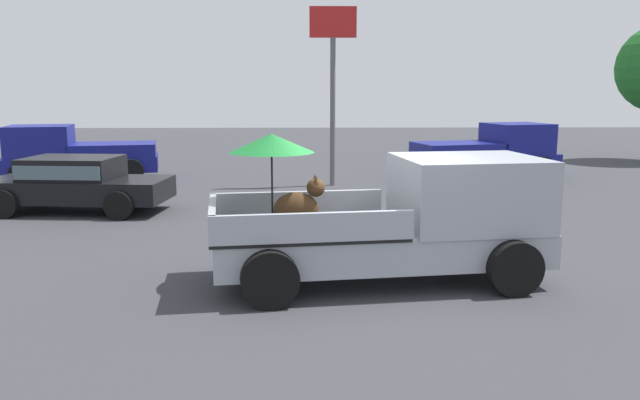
% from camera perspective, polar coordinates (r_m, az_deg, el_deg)
% --- Properties ---
extents(ground_plane, '(80.00, 80.00, 0.00)m').
position_cam_1_polar(ground_plane, '(9.87, 5.29, -7.26)').
color(ground_plane, '#38383D').
extents(pickup_truck_main, '(5.25, 2.78, 2.27)m').
position_cam_1_polar(pickup_truck_main, '(9.75, 7.69, -1.63)').
color(pickup_truck_main, black).
rests_on(pickup_truck_main, ground).
extents(pickup_truck_red, '(5.09, 3.07, 1.80)m').
position_cam_1_polar(pickup_truck_red, '(21.92, 15.15, 4.26)').
color(pickup_truck_red, black).
rests_on(pickup_truck_red, ground).
extents(pickup_truck_far, '(5.07, 2.95, 1.80)m').
position_cam_1_polar(pickup_truck_far, '(21.84, -21.39, 3.91)').
color(pickup_truck_far, black).
rests_on(pickup_truck_far, ground).
extents(parked_sedan_near, '(4.45, 2.29, 1.33)m').
position_cam_1_polar(parked_sedan_near, '(16.24, -21.24, 1.59)').
color(parked_sedan_near, black).
rests_on(parked_sedan_near, ground).
extents(motel_sign, '(1.40, 0.16, 5.35)m').
position_cam_1_polar(motel_sign, '(19.30, 1.17, 12.42)').
color(motel_sign, '#59595B').
rests_on(motel_sign, ground).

